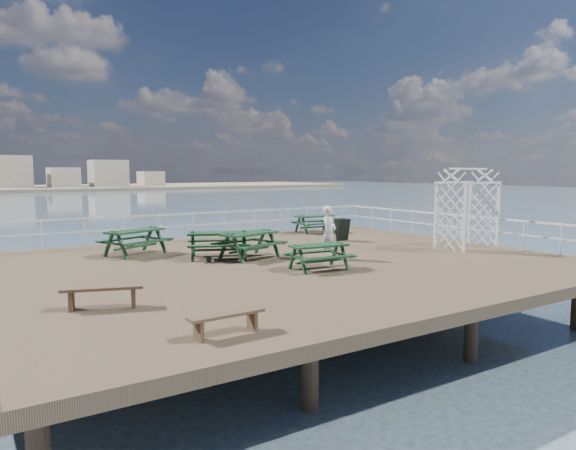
{
  "coord_description": "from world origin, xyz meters",
  "views": [
    {
      "loc": [
        -8.25,
        -13.73,
        2.85
      ],
      "look_at": [
        0.67,
        0.34,
        1.1
      ],
      "focal_mm": 32.0,
      "sensor_mm": 36.0,
      "label": 1
    }
  ],
  "objects_px": {
    "picnic_table_a": "(135,237)",
    "picnic_table_d": "(250,239)",
    "picnic_table_c": "(315,220)",
    "picnic_table_e": "(319,251)",
    "flat_bench_far": "(226,318)",
    "person": "(329,232)",
    "picnic_table_b": "(219,239)",
    "flat_bench_near": "(103,292)",
    "trellis_arbor": "(467,212)"
  },
  "relations": [
    {
      "from": "picnic_table_b",
      "to": "picnic_table_e",
      "type": "height_order",
      "value": "picnic_table_b"
    },
    {
      "from": "picnic_table_e",
      "to": "flat_bench_far",
      "type": "relative_size",
      "value": 1.29
    },
    {
      "from": "trellis_arbor",
      "to": "person",
      "type": "bearing_deg",
      "value": 166.68
    },
    {
      "from": "picnic_table_c",
      "to": "person",
      "type": "relative_size",
      "value": 1.11
    },
    {
      "from": "person",
      "to": "picnic_table_a",
      "type": "bearing_deg",
      "value": 116.56
    },
    {
      "from": "picnic_table_b",
      "to": "flat_bench_near",
      "type": "xyz_separation_m",
      "value": [
        -4.67,
        -4.42,
        -0.27
      ]
    },
    {
      "from": "picnic_table_d",
      "to": "flat_bench_far",
      "type": "distance_m",
      "value": 8.01
    },
    {
      "from": "picnic_table_d",
      "to": "picnic_table_e",
      "type": "height_order",
      "value": "picnic_table_d"
    },
    {
      "from": "picnic_table_b",
      "to": "person",
      "type": "bearing_deg",
      "value": -11.0
    },
    {
      "from": "picnic_table_a",
      "to": "picnic_table_b",
      "type": "xyz_separation_m",
      "value": [
        2.12,
        -2.12,
        -0.0
      ]
    },
    {
      "from": "picnic_table_d",
      "to": "flat_bench_far",
      "type": "relative_size",
      "value": 1.67
    },
    {
      "from": "picnic_table_d",
      "to": "picnic_table_b",
      "type": "bearing_deg",
      "value": 132.41
    },
    {
      "from": "picnic_table_c",
      "to": "flat_bench_far",
      "type": "bearing_deg",
      "value": -128.33
    },
    {
      "from": "picnic_table_b",
      "to": "picnic_table_e",
      "type": "bearing_deg",
      "value": -40.29
    },
    {
      "from": "picnic_table_b",
      "to": "picnic_table_d",
      "type": "bearing_deg",
      "value": -7.84
    },
    {
      "from": "picnic_table_c",
      "to": "flat_bench_far",
      "type": "height_order",
      "value": "picnic_table_c"
    },
    {
      "from": "trellis_arbor",
      "to": "person",
      "type": "xyz_separation_m",
      "value": [
        -5.86,
        0.77,
        -0.45
      ]
    },
    {
      "from": "picnic_table_b",
      "to": "person",
      "type": "xyz_separation_m",
      "value": [
        2.98,
        -2.05,
        0.25
      ]
    },
    {
      "from": "picnic_table_d",
      "to": "trellis_arbor",
      "type": "distance_m",
      "value": 8.32
    },
    {
      "from": "person",
      "to": "picnic_table_d",
      "type": "bearing_deg",
      "value": 120.06
    },
    {
      "from": "picnic_table_a",
      "to": "picnic_table_c",
      "type": "xyz_separation_m",
      "value": [
        8.93,
        1.97,
        -0.05
      ]
    },
    {
      "from": "picnic_table_c",
      "to": "person",
      "type": "height_order",
      "value": "person"
    },
    {
      "from": "picnic_table_c",
      "to": "flat_bench_far",
      "type": "distance_m",
      "value": 15.26
    },
    {
      "from": "picnic_table_a",
      "to": "person",
      "type": "bearing_deg",
      "value": -64.07
    },
    {
      "from": "picnic_table_e",
      "to": "trellis_arbor",
      "type": "xyz_separation_m",
      "value": [
        7.2,
        0.53,
        0.79
      ]
    },
    {
      "from": "picnic_table_b",
      "to": "flat_bench_far",
      "type": "relative_size",
      "value": 1.76
    },
    {
      "from": "picnic_table_c",
      "to": "person",
      "type": "distance_m",
      "value": 7.24
    },
    {
      "from": "picnic_table_e",
      "to": "picnic_table_a",
      "type": "bearing_deg",
      "value": 129.56
    },
    {
      "from": "flat_bench_near",
      "to": "flat_bench_far",
      "type": "distance_m",
      "value": 3.29
    },
    {
      "from": "picnic_table_a",
      "to": "flat_bench_far",
      "type": "height_order",
      "value": "picnic_table_a"
    },
    {
      "from": "picnic_table_d",
      "to": "flat_bench_near",
      "type": "height_order",
      "value": "picnic_table_d"
    },
    {
      "from": "picnic_table_c",
      "to": "picnic_table_d",
      "type": "xyz_separation_m",
      "value": [
        -5.93,
        -4.62,
        0.04
      ]
    },
    {
      "from": "flat_bench_far",
      "to": "person",
      "type": "distance_m",
      "value": 8.23
    },
    {
      "from": "trellis_arbor",
      "to": "picnic_table_e",
      "type": "bearing_deg",
      "value": 178.35
    },
    {
      "from": "flat_bench_far",
      "to": "picnic_table_e",
      "type": "bearing_deg",
      "value": 37.3
    },
    {
      "from": "picnic_table_d",
      "to": "flat_bench_far",
      "type": "height_order",
      "value": "picnic_table_d"
    },
    {
      "from": "picnic_table_c",
      "to": "picnic_table_d",
      "type": "bearing_deg",
      "value": -139.2
    },
    {
      "from": "picnic_table_b",
      "to": "picnic_table_a",
      "type": "bearing_deg",
      "value": 158.55
    },
    {
      "from": "picnic_table_a",
      "to": "picnic_table_d",
      "type": "relative_size",
      "value": 1.07
    },
    {
      "from": "picnic_table_b",
      "to": "person",
      "type": "distance_m",
      "value": 3.62
    },
    {
      "from": "picnic_table_e",
      "to": "picnic_table_c",
      "type": "bearing_deg",
      "value": 60.22
    },
    {
      "from": "picnic_table_b",
      "to": "picnic_table_d",
      "type": "relative_size",
      "value": 1.05
    },
    {
      "from": "picnic_table_e",
      "to": "flat_bench_far",
      "type": "bearing_deg",
      "value": -135.47
    },
    {
      "from": "flat_bench_far",
      "to": "person",
      "type": "height_order",
      "value": "person"
    },
    {
      "from": "picnic_table_c",
      "to": "picnic_table_e",
      "type": "distance_m",
      "value": 9.05
    },
    {
      "from": "picnic_table_a",
      "to": "picnic_table_b",
      "type": "relative_size",
      "value": 1.01
    },
    {
      "from": "picnic_table_a",
      "to": "picnic_table_d",
      "type": "xyz_separation_m",
      "value": [
        2.99,
        -2.65,
        -0.01
      ]
    },
    {
      "from": "picnic_table_e",
      "to": "picnic_table_b",
      "type": "bearing_deg",
      "value": 121.17
    },
    {
      "from": "picnic_table_c",
      "to": "picnic_table_d",
      "type": "height_order",
      "value": "picnic_table_d"
    },
    {
      "from": "picnic_table_a",
      "to": "flat_bench_far",
      "type": "xyz_separation_m",
      "value": [
        -1.13,
        -9.51,
        -0.33
      ]
    }
  ]
}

